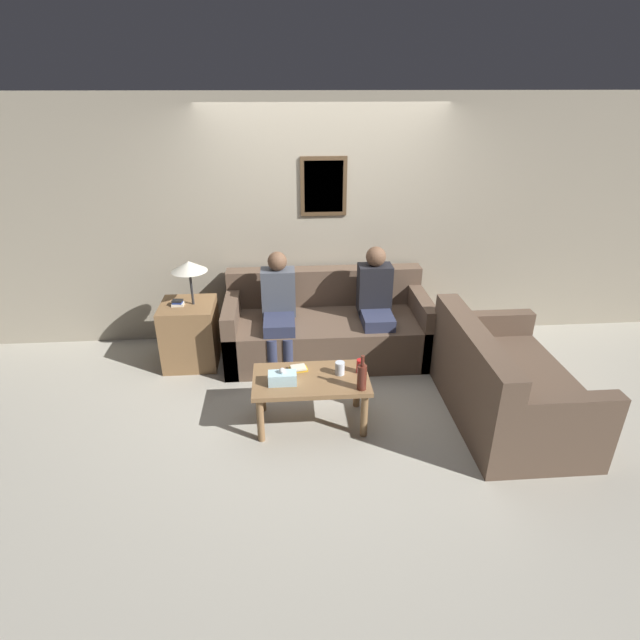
% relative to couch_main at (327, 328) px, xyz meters
% --- Properties ---
extents(ground_plane, '(16.00, 16.00, 0.00)m').
position_rel_couch_main_xyz_m(ground_plane, '(0.00, -0.55, -0.30)').
color(ground_plane, '#ADA899').
extents(wall_back, '(9.00, 0.08, 2.60)m').
position_rel_couch_main_xyz_m(wall_back, '(0.00, 0.50, 1.00)').
color(wall_back, '#9E937F').
rests_on(wall_back, ground_plane).
extents(couch_main, '(2.11, 0.95, 0.86)m').
position_rel_couch_main_xyz_m(couch_main, '(0.00, 0.00, 0.00)').
color(couch_main, brown).
rests_on(couch_main, ground_plane).
extents(couch_side, '(0.95, 1.55, 0.86)m').
position_rel_couch_main_xyz_m(couch_side, '(1.43, -1.25, 0.00)').
color(couch_side, brown).
rests_on(couch_side, ground_plane).
extents(coffee_table, '(0.97, 0.54, 0.45)m').
position_rel_couch_main_xyz_m(coffee_table, '(-0.24, -1.21, 0.08)').
color(coffee_table, olive).
rests_on(coffee_table, ground_plane).
extents(side_table_with_lamp, '(0.54, 0.54, 1.12)m').
position_rel_couch_main_xyz_m(side_table_with_lamp, '(-1.41, -0.09, 0.08)').
color(side_table_with_lamp, olive).
rests_on(side_table_with_lamp, ground_plane).
extents(wine_bottle, '(0.08, 0.08, 0.30)m').
position_rel_couch_main_xyz_m(wine_bottle, '(0.15, -1.41, 0.27)').
color(wine_bottle, '#562319').
rests_on(wine_bottle, coffee_table).
extents(drinking_glass, '(0.08, 0.08, 0.11)m').
position_rel_couch_main_xyz_m(drinking_glass, '(0.01, -1.17, 0.21)').
color(drinking_glass, silver).
rests_on(drinking_glass, coffee_table).
extents(book_stack, '(0.16, 0.12, 0.04)m').
position_rel_couch_main_xyz_m(book_stack, '(-0.34, -1.09, 0.17)').
color(book_stack, gold).
rests_on(book_stack, coffee_table).
extents(soda_can, '(0.07, 0.07, 0.12)m').
position_rel_couch_main_xyz_m(soda_can, '(0.18, -1.16, 0.21)').
color(soda_can, red).
rests_on(soda_can, coffee_table).
extents(tissue_box, '(0.23, 0.12, 0.15)m').
position_rel_couch_main_xyz_m(tissue_box, '(-0.48, -1.28, 0.20)').
color(tissue_box, silver).
rests_on(tissue_box, coffee_table).
extents(person_left, '(0.34, 0.63, 1.17)m').
position_rel_couch_main_xyz_m(person_left, '(-0.50, -0.16, 0.33)').
color(person_left, '#2D334C').
rests_on(person_left, ground_plane).
extents(person_right, '(0.34, 0.59, 1.20)m').
position_rel_couch_main_xyz_m(person_right, '(0.49, -0.15, 0.35)').
color(person_right, '#2D334C').
rests_on(person_right, ground_plane).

